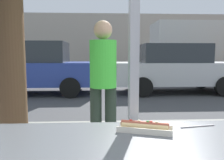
% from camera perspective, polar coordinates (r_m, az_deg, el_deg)
% --- Properties ---
extents(ground_plane, '(60.00, 60.00, 0.00)m').
position_cam_1_polar(ground_plane, '(9.26, -1.79, -2.01)').
color(ground_plane, '#424244').
extents(sidewalk_strip, '(16.00, 2.80, 0.11)m').
position_cam_1_polar(sidewalk_strip, '(3.05, 0.79, -18.59)').
color(sidewalk_strip, gray).
rests_on(sidewalk_strip, ground).
extents(building_facade_far, '(28.00, 1.20, 4.78)m').
position_cam_1_polar(building_facade_far, '(20.06, -2.46, 9.31)').
color(building_facade_far, '#A89E8E').
rests_on(building_facade_far, ground).
extents(hotdog_tray_near, '(0.27, 0.16, 0.05)m').
position_cam_1_polar(hotdog_tray_near, '(1.11, 8.17, -11.54)').
color(hotdog_tray_near, beige).
rests_on(hotdog_tray_near, window_counter).
extents(loose_straw, '(0.19, 0.04, 0.01)m').
position_cam_1_polar(loose_straw, '(1.26, 20.64, -10.74)').
color(loose_straw, white).
rests_on(loose_straw, window_counter).
extents(parked_car_blue, '(4.11, 2.03, 1.78)m').
position_cam_1_polar(parked_car_blue, '(8.31, -18.46, 2.92)').
color(parked_car_blue, '#283D93').
rests_on(parked_car_blue, ground).
extents(parked_car_silver, '(4.33, 1.97, 1.71)m').
position_cam_1_polar(parked_car_silver, '(8.44, 15.39, 2.90)').
color(parked_car_silver, '#BCBCC1').
rests_on(parked_car_silver, ground).
extents(box_truck, '(6.26, 2.44, 3.07)m').
position_cam_1_polar(box_truck, '(13.73, 22.58, 7.13)').
color(box_truck, beige).
rests_on(box_truck, ground).
extents(pedestrian, '(0.32, 0.32, 1.63)m').
position_cam_1_polar(pedestrian, '(2.74, -2.22, 0.12)').
color(pedestrian, '#253228').
rests_on(pedestrian, sidewalk_strip).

